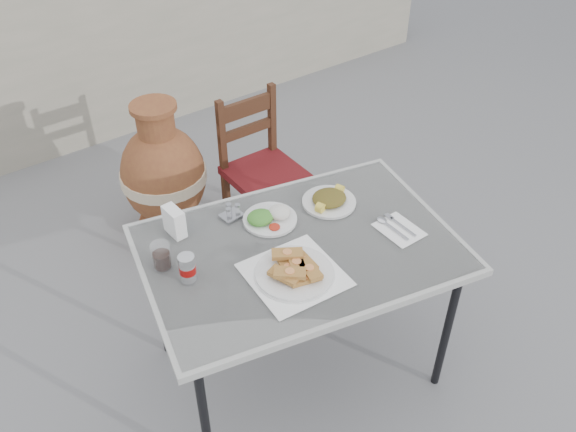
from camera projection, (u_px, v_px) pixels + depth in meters
ground at (306, 362)px, 2.83m from camera, size 80.00×80.00×0.00m
cafe_table at (300, 256)px, 2.39m from camera, size 1.35×1.06×0.74m
pide_plate at (294, 269)px, 2.21m from camera, size 0.35×0.35×0.07m
salad_rice_plate at (269, 217)px, 2.46m from camera, size 0.22×0.22×0.06m
salad_chopped_plate at (329, 200)px, 2.55m from camera, size 0.23×0.23×0.05m
soda_can at (187, 268)px, 2.18m from camera, size 0.06×0.06×0.11m
cola_glass at (161, 257)px, 2.24m from camera, size 0.07×0.07×0.10m
napkin_holder at (174, 222)px, 2.38m from camera, size 0.07×0.10×0.12m
condiment_caddy at (232, 213)px, 2.48m from camera, size 0.09×0.08×0.06m
cutlery_napkin at (396, 228)px, 2.44m from camera, size 0.14×0.20×0.01m
chair at (261, 169)px, 3.29m from camera, size 0.37×0.37×0.84m
terracotta_urn at (164, 176)px, 3.34m from camera, size 0.47×0.47×0.82m
back_wall at (78, 57)px, 4.03m from camera, size 6.00×0.25×1.20m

